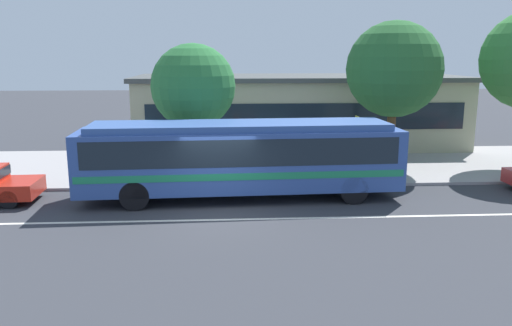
# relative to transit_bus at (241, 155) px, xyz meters

# --- Properties ---
(ground_plane) EXTENTS (120.00, 120.00, 0.00)m
(ground_plane) POSITION_rel_transit_bus_xyz_m (-0.80, -1.71, -1.62)
(ground_plane) COLOR #33353C
(sidewalk_slab) EXTENTS (60.00, 8.00, 0.12)m
(sidewalk_slab) POSITION_rel_transit_bus_xyz_m (-0.80, 5.35, -1.56)
(sidewalk_slab) COLOR #979394
(sidewalk_slab) RESTS_ON ground_plane
(lane_stripe_center) EXTENTS (56.00, 0.16, 0.01)m
(lane_stripe_center) POSITION_rel_transit_bus_xyz_m (-0.80, -2.51, -1.62)
(lane_stripe_center) COLOR silver
(lane_stripe_center) RESTS_ON ground_plane
(transit_bus) EXTENTS (11.57, 3.02, 2.79)m
(transit_bus) POSITION_rel_transit_bus_xyz_m (0.00, 0.00, 0.00)
(transit_bus) COLOR #304D96
(transit_bus) RESTS_ON ground_plane
(pedestrian_waiting_near_sign) EXTENTS (0.37, 0.37, 1.71)m
(pedestrian_waiting_near_sign) POSITION_rel_transit_bus_xyz_m (0.08, 3.04, -0.51)
(pedestrian_waiting_near_sign) COLOR slate
(pedestrian_waiting_near_sign) RESTS_ON sidewalk_slab
(pedestrian_walking_along_curb) EXTENTS (0.35, 0.35, 1.67)m
(pedestrian_walking_along_curb) POSITION_rel_transit_bus_xyz_m (-3.09, 2.42, -0.53)
(pedestrian_walking_along_curb) COLOR #3F3B35
(pedestrian_walking_along_curb) RESTS_ON sidewalk_slab
(pedestrian_standing_by_tree) EXTENTS (0.48, 0.48, 1.75)m
(pedestrian_standing_by_tree) POSITION_rel_transit_bus_xyz_m (0.98, 1.90, -0.48)
(pedestrian_standing_by_tree) COLOR #2A2748
(pedestrian_standing_by_tree) RESTS_ON sidewalk_slab
(bus_stop_sign) EXTENTS (0.08, 0.44, 2.64)m
(bus_stop_sign) POSITION_rel_transit_bus_xyz_m (4.70, 1.88, 0.18)
(bus_stop_sign) COLOR gray
(bus_stop_sign) RESTS_ON sidewalk_slab
(street_tree_near_stop) EXTENTS (3.52, 3.52, 5.51)m
(street_tree_near_stop) POSITION_rel_transit_bus_xyz_m (-1.87, 3.45, 2.23)
(street_tree_near_stop) COLOR brown
(street_tree_near_stop) RESTS_ON sidewalk_slab
(street_tree_mid_block) EXTENTS (4.22, 4.22, 6.51)m
(street_tree_mid_block) POSITION_rel_transit_bus_xyz_m (6.91, 4.36, 2.88)
(street_tree_mid_block) COLOR brown
(street_tree_mid_block) RESTS_ON sidewalk_slab
(station_building) EXTENTS (18.06, 6.75, 4.00)m
(station_building) POSITION_rel_transit_bus_xyz_m (3.59, 10.68, 0.39)
(station_building) COLOR #A7A588
(station_building) RESTS_ON ground_plane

